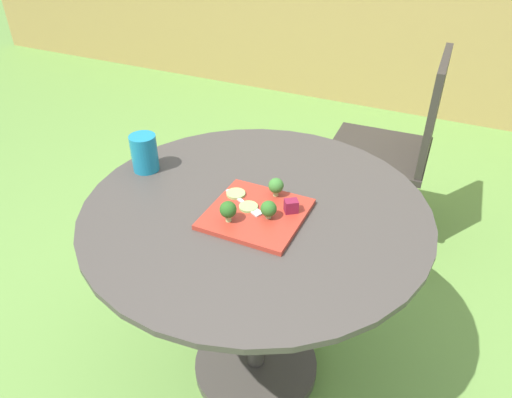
# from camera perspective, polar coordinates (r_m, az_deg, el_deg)

# --- Properties ---
(ground_plane) EXTENTS (12.00, 12.00, 0.00)m
(ground_plane) POSITION_cam_1_polar(r_m,az_deg,el_deg) (1.85, -0.02, -19.47)
(ground_plane) COLOR #669342
(patio_table) EXTENTS (0.98, 0.98, 0.73)m
(patio_table) POSITION_cam_1_polar(r_m,az_deg,el_deg) (1.49, -0.02, -8.28)
(patio_table) COLOR #423D38
(patio_table) RESTS_ON ground_plane
(patio_chair) EXTENTS (0.46, 0.46, 0.90)m
(patio_chair) POSITION_cam_1_polar(r_m,az_deg,el_deg) (2.23, 16.96, 7.02)
(patio_chair) COLOR #332D28
(patio_chair) RESTS_ON ground_plane
(salad_plate) EXTENTS (0.25, 0.25, 0.01)m
(salad_plate) POSITION_cam_1_polar(r_m,az_deg,el_deg) (1.30, 0.02, -1.79)
(salad_plate) COLOR #AD3323
(salad_plate) RESTS_ON patio_table
(drinking_glass) EXTENTS (0.08, 0.08, 0.12)m
(drinking_glass) POSITION_cam_1_polar(r_m,az_deg,el_deg) (1.52, -13.16, 5.17)
(drinking_glass) COLOR teal
(drinking_glass) RESTS_ON patio_table
(fork) EXTENTS (0.14, 0.09, 0.00)m
(fork) POSITION_cam_1_polar(r_m,az_deg,el_deg) (1.32, -1.16, -0.70)
(fork) COLOR silver
(fork) RESTS_ON salad_plate
(broccoli_floret_0) EXTENTS (0.04, 0.04, 0.05)m
(broccoli_floret_0) POSITION_cam_1_polar(r_m,az_deg,el_deg) (1.26, 1.51, -1.19)
(broccoli_floret_0) COLOR #99B770
(broccoli_floret_0) RESTS_ON salad_plate
(broccoli_floret_1) EXTENTS (0.04, 0.04, 0.05)m
(broccoli_floret_1) POSITION_cam_1_polar(r_m,az_deg,el_deg) (1.34, 2.41, 1.58)
(broccoli_floret_1) COLOR #99B770
(broccoli_floret_1) RESTS_ON salad_plate
(broccoli_floret_2) EXTENTS (0.04, 0.04, 0.06)m
(broccoli_floret_2) POSITION_cam_1_polar(r_m,az_deg,el_deg) (1.24, -3.35, -1.30)
(broccoli_floret_2) COLOR #99B770
(broccoli_floret_2) RESTS_ON salad_plate
(cucumber_slice_0) EXTENTS (0.05, 0.05, 0.01)m
(cucumber_slice_0) POSITION_cam_1_polar(r_m,az_deg,el_deg) (1.36, -2.42, 0.64)
(cucumber_slice_0) COLOR #8EB766
(cucumber_slice_0) RESTS_ON salad_plate
(cucumber_slice_1) EXTENTS (0.05, 0.05, 0.01)m
(cucumber_slice_1) POSITION_cam_1_polar(r_m,az_deg,el_deg) (1.31, -0.91, -0.93)
(cucumber_slice_1) COLOR #8EB766
(cucumber_slice_1) RESTS_ON salad_plate
(beet_chunk_0) EXTENTS (0.05, 0.04, 0.04)m
(beet_chunk_0) POSITION_cam_1_polar(r_m,az_deg,el_deg) (1.29, 4.24, -0.82)
(beet_chunk_0) COLOR maroon
(beet_chunk_0) RESTS_ON salad_plate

